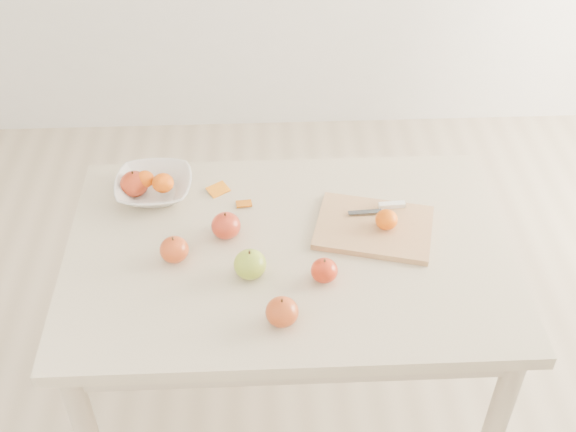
{
  "coord_description": "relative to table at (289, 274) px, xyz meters",
  "views": [
    {
      "loc": [
        -0.06,
        -1.41,
        2.08
      ],
      "look_at": [
        0.0,
        0.05,
        0.82
      ],
      "focal_mm": 45.0,
      "sensor_mm": 36.0,
      "label": 1
    }
  ],
  "objects": [
    {
      "name": "apple_red_e",
      "position": [
        0.08,
        -0.12,
        0.13
      ],
      "size": [
        0.07,
        0.07,
        0.06
      ],
      "primitive_type": "ellipsoid",
      "color": "maroon",
      "rests_on": "table"
    },
    {
      "name": "board_tangerine",
      "position": [
        0.27,
        0.05,
        0.14
      ],
      "size": [
        0.06,
        0.06,
        0.05
      ],
      "primitive_type": "ellipsoid",
      "color": "#E05107",
      "rests_on": "cutting_board"
    },
    {
      "name": "orange_peel_b",
      "position": [
        -0.12,
        0.19,
        0.1
      ],
      "size": [
        0.05,
        0.04,
        0.01
      ],
      "primitive_type": "cube",
      "rotation": [
        -0.14,
        0.0,
        0.11
      ],
      "color": "#C6600E",
      "rests_on": "table"
    },
    {
      "name": "fruit_bowl",
      "position": [
        -0.38,
        0.24,
        0.13
      ],
      "size": [
        0.22,
        0.22,
        0.05
      ],
      "primitive_type": "imported",
      "color": "silver",
      "rests_on": "table"
    },
    {
      "name": "orange_peel_a",
      "position": [
        -0.2,
        0.25,
        0.1
      ],
      "size": [
        0.07,
        0.07,
        0.01
      ],
      "primitive_type": "cube",
      "rotation": [
        0.21,
        0.0,
        0.61
      ],
      "color": "orange",
      "rests_on": "table"
    },
    {
      "name": "apple_red_a",
      "position": [
        -0.44,
        0.25,
        0.14
      ],
      "size": [
        0.08,
        0.08,
        0.07
      ],
      "primitive_type": "ellipsoid",
      "color": "maroon",
      "rests_on": "table"
    },
    {
      "name": "apple_red_b",
      "position": [
        -0.17,
        0.06,
        0.14
      ],
      "size": [
        0.08,
        0.08,
        0.07
      ],
      "primitive_type": "ellipsoid",
      "color": "#920F06",
      "rests_on": "table"
    },
    {
      "name": "table",
      "position": [
        0.0,
        0.0,
        0.0
      ],
      "size": [
        1.2,
        0.8,
        0.75
      ],
      "color": "beige",
      "rests_on": "ground"
    },
    {
      "name": "ground",
      "position": [
        0.0,
        0.0,
        -0.65
      ],
      "size": [
        3.5,
        3.5,
        0.0
      ],
      "primitive_type": "plane",
      "color": "#C6B293",
      "rests_on": "ground"
    },
    {
      "name": "apple_red_c",
      "position": [
        -0.03,
        -0.26,
        0.13
      ],
      "size": [
        0.08,
        0.08,
        0.07
      ],
      "primitive_type": "ellipsoid",
      "color": "maroon",
      "rests_on": "table"
    },
    {
      "name": "bowl_tangerine_near",
      "position": [
        -0.41,
        0.25,
        0.15
      ],
      "size": [
        0.06,
        0.06,
        0.05
      ],
      "primitive_type": "ellipsoid",
      "color": "#E05E07",
      "rests_on": "fruit_bowl"
    },
    {
      "name": "cutting_board",
      "position": [
        0.24,
        0.06,
        0.11
      ],
      "size": [
        0.36,
        0.3,
        0.02
      ],
      "primitive_type": "cube",
      "rotation": [
        0.0,
        0.0,
        -0.25
      ],
      "color": "tan",
      "rests_on": "table"
    },
    {
      "name": "bowl_tangerine_far",
      "position": [
        -0.35,
        0.23,
        0.15
      ],
      "size": [
        0.06,
        0.06,
        0.06
      ],
      "primitive_type": "ellipsoid",
      "color": "#D66907",
      "rests_on": "fruit_bowl"
    },
    {
      "name": "paring_knife",
      "position": [
        0.28,
        0.13,
        0.12
      ],
      "size": [
        0.17,
        0.05,
        0.01
      ],
      "color": "white",
      "rests_on": "cutting_board"
    },
    {
      "name": "apple_green",
      "position": [
        -0.1,
        -0.1,
        0.14
      ],
      "size": [
        0.08,
        0.08,
        0.08
      ],
      "primitive_type": "ellipsoid",
      "color": "olive",
      "rests_on": "table"
    },
    {
      "name": "apple_red_d",
      "position": [
        -0.3,
        -0.03,
        0.13
      ],
      "size": [
        0.08,
        0.08,
        0.07
      ],
      "primitive_type": "ellipsoid",
      "color": "#A11502",
      "rests_on": "table"
    }
  ]
}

